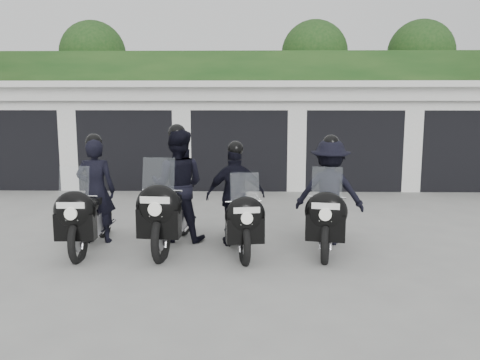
{
  "coord_description": "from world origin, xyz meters",
  "views": [
    {
      "loc": [
        0.33,
        -8.22,
        2.52
      ],
      "look_at": [
        0.13,
        0.87,
        1.05
      ],
      "focal_mm": 38.0,
      "sensor_mm": 36.0,
      "label": 1
    }
  ],
  "objects_px": {
    "police_bike_a": "(91,202)",
    "police_bike_b": "(175,193)",
    "police_bike_d": "(329,198)",
    "police_bike_c": "(237,202)"
  },
  "relations": [
    {
      "from": "police_bike_b",
      "to": "police_bike_c",
      "type": "distance_m",
      "value": 1.11
    },
    {
      "from": "police_bike_c",
      "to": "police_bike_a",
      "type": "bearing_deg",
      "value": 170.82
    },
    {
      "from": "police_bike_b",
      "to": "police_bike_d",
      "type": "xyz_separation_m",
      "value": [
        2.64,
        -0.07,
        -0.07
      ]
    },
    {
      "from": "police_bike_d",
      "to": "police_bike_c",
      "type": "bearing_deg",
      "value": -163.16
    },
    {
      "from": "police_bike_a",
      "to": "police_bike_c",
      "type": "distance_m",
      "value": 2.47
    },
    {
      "from": "police_bike_b",
      "to": "police_bike_d",
      "type": "bearing_deg",
      "value": 3.96
    },
    {
      "from": "police_bike_a",
      "to": "police_bike_d",
      "type": "xyz_separation_m",
      "value": [
        4.04,
        0.17,
        0.05
      ]
    },
    {
      "from": "police_bike_b",
      "to": "police_bike_a",
      "type": "bearing_deg",
      "value": -164.81
    },
    {
      "from": "police_bike_c",
      "to": "police_bike_d",
      "type": "bearing_deg",
      "value": -3.72
    },
    {
      "from": "police_bike_a",
      "to": "police_bike_b",
      "type": "height_order",
      "value": "police_bike_b"
    }
  ]
}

